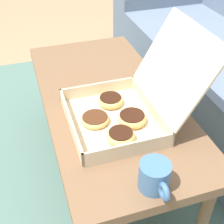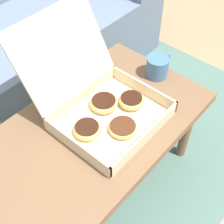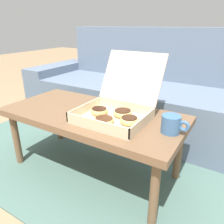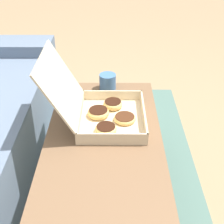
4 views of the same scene
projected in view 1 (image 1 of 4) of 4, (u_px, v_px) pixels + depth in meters
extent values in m
plane|color=#937756|center=(117.00, 164.00, 1.56)|extent=(12.00, 12.00, 0.00)
cube|color=#4C6B60|center=(172.00, 151.00, 1.63)|extent=(2.41, 1.74, 0.01)
cube|color=slate|center=(167.00, 24.00, 2.36)|extent=(0.24, 0.79, 0.50)
cube|color=brown|center=(108.00, 101.00, 1.30)|extent=(1.11, 0.53, 0.04)
cylinder|color=brown|center=(48.00, 89.00, 1.76)|extent=(0.04, 0.04, 0.38)
cylinder|color=brown|center=(117.00, 78.00, 1.85)|extent=(0.04, 0.04, 0.38)
cylinder|color=brown|center=(204.00, 215.00, 1.11)|extent=(0.04, 0.04, 0.38)
cube|color=beige|center=(112.00, 122.00, 1.16)|extent=(0.38, 0.31, 0.01)
cube|color=beige|center=(71.00, 124.00, 1.10)|extent=(0.38, 0.01, 0.05)
cube|color=beige|center=(151.00, 108.00, 1.18)|extent=(0.38, 0.01, 0.05)
cube|color=beige|center=(98.00, 89.00, 1.28)|extent=(0.01, 0.31, 0.05)
cube|color=beige|center=(130.00, 149.00, 1.00)|extent=(0.01, 0.31, 0.05)
cube|color=beige|center=(175.00, 66.00, 1.09)|extent=(0.38, 0.16, 0.28)
torus|color=#E0B266|center=(110.00, 101.00, 1.23)|extent=(0.10, 0.10, 0.03)
cylinder|color=black|center=(110.00, 99.00, 1.22)|extent=(0.08, 0.08, 0.02)
torus|color=#E0B266|center=(132.00, 119.00, 1.14)|extent=(0.11, 0.11, 0.04)
cylinder|color=black|center=(132.00, 116.00, 1.13)|extent=(0.09, 0.09, 0.02)
torus|color=#E0B266|center=(121.00, 136.00, 1.06)|extent=(0.10, 0.10, 0.04)
cylinder|color=black|center=(121.00, 134.00, 1.05)|extent=(0.08, 0.08, 0.02)
torus|color=#E0B266|center=(95.00, 119.00, 1.14)|extent=(0.10, 0.10, 0.03)
cylinder|color=#472614|center=(95.00, 118.00, 1.14)|extent=(0.09, 0.09, 0.01)
cylinder|color=#3D6693|center=(154.00, 176.00, 0.90)|extent=(0.09, 0.09, 0.09)
torus|color=#3D6693|center=(164.00, 192.00, 0.85)|extent=(0.06, 0.02, 0.06)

